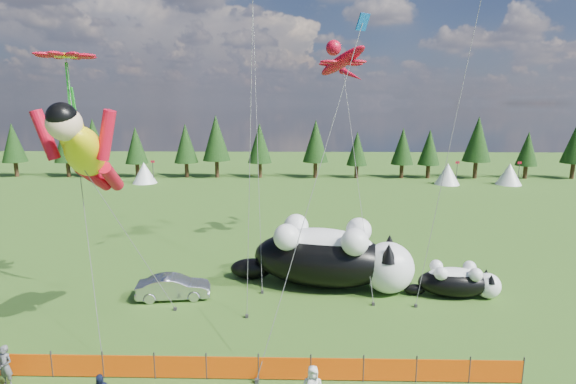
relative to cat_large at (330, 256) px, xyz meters
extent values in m
plane|color=#103509|center=(-4.32, -6.13, -1.85)|extent=(160.00, 160.00, 0.00)
cylinder|color=#262626|center=(-13.32, -9.13, -1.30)|extent=(0.06, 0.06, 1.10)
cylinder|color=#262626|center=(-11.32, -9.13, -1.30)|extent=(0.06, 0.06, 1.10)
cylinder|color=#262626|center=(-9.32, -9.13, -1.30)|extent=(0.06, 0.06, 1.10)
cylinder|color=#262626|center=(-7.32, -9.13, -1.30)|extent=(0.06, 0.06, 1.10)
cylinder|color=#262626|center=(-5.32, -9.13, -1.30)|extent=(0.06, 0.06, 1.10)
cylinder|color=#262626|center=(-3.32, -9.13, -1.30)|extent=(0.06, 0.06, 1.10)
cylinder|color=#262626|center=(-1.32, -9.13, -1.30)|extent=(0.06, 0.06, 1.10)
cylinder|color=#262626|center=(0.68, -9.13, -1.30)|extent=(0.06, 0.06, 1.10)
cylinder|color=#262626|center=(2.68, -9.13, -1.30)|extent=(0.06, 0.06, 1.10)
cylinder|color=#262626|center=(4.68, -9.13, -1.30)|extent=(0.06, 0.06, 1.10)
cylinder|color=#262626|center=(6.68, -9.13, -1.30)|extent=(0.06, 0.06, 1.10)
cube|color=#DE4604|center=(-12.32, -9.13, -1.35)|extent=(2.00, 0.04, 0.90)
cube|color=#DE4604|center=(-10.32, -9.13, -1.35)|extent=(2.00, 0.04, 0.90)
cube|color=#DE4604|center=(-8.32, -9.13, -1.35)|extent=(2.00, 0.04, 0.90)
cube|color=#DE4604|center=(-6.32, -9.13, -1.35)|extent=(2.00, 0.04, 0.90)
cube|color=#DE4604|center=(-4.32, -9.13, -1.35)|extent=(2.00, 0.04, 0.90)
cube|color=#DE4604|center=(-2.32, -9.13, -1.35)|extent=(2.00, 0.04, 0.90)
cube|color=#DE4604|center=(-0.32, -9.13, -1.35)|extent=(2.00, 0.04, 0.90)
cube|color=#DE4604|center=(1.68, -9.13, -1.35)|extent=(2.00, 0.04, 0.90)
cube|color=#DE4604|center=(3.68, -9.13, -1.35)|extent=(2.00, 0.04, 0.90)
cube|color=#DE4604|center=(5.68, -9.13, -1.35)|extent=(2.00, 0.04, 0.90)
ellipsoid|color=black|center=(-0.46, 0.10, -0.23)|extent=(8.69, 5.43, 3.23)
ellipsoid|color=white|center=(-0.46, 0.10, 0.57)|extent=(6.53, 3.95, 1.97)
sphere|color=white|center=(3.22, -0.72, -0.41)|extent=(2.87, 2.87, 2.87)
sphere|color=#CB4E6E|center=(4.41, -0.98, -0.41)|extent=(0.40, 0.40, 0.40)
ellipsoid|color=black|center=(-4.65, 1.04, -1.22)|extent=(2.72, 1.77, 1.25)
cone|color=black|center=(3.03, -1.56, 0.73)|extent=(1.00, 1.00, 1.00)
cone|color=black|center=(3.40, 0.12, 0.73)|extent=(1.00, 1.00, 1.00)
sphere|color=white|center=(1.72, 0.81, 1.29)|extent=(1.51, 1.51, 1.51)
sphere|color=white|center=(1.22, -1.46, 1.29)|extent=(1.51, 1.51, 1.51)
sphere|color=white|center=(-1.95, 1.63, 1.29)|extent=(1.51, 1.51, 1.51)
sphere|color=white|center=(-2.46, -0.64, 1.29)|extent=(1.51, 1.51, 1.51)
ellipsoid|color=black|center=(6.73, -1.24, -1.07)|extent=(3.99, 2.08, 1.55)
ellipsoid|color=white|center=(6.73, -1.24, -0.69)|extent=(3.01, 1.50, 0.95)
sphere|color=white|center=(8.53, -1.38, -1.16)|extent=(1.38, 1.38, 1.38)
sphere|color=#CB4E6E|center=(9.11, -1.42, -1.16)|extent=(0.19, 0.19, 0.19)
ellipsoid|color=black|center=(4.67, -1.09, -1.55)|extent=(1.24, 0.69, 0.60)
cone|color=black|center=(8.50, -1.79, -0.61)|extent=(0.48, 0.48, 0.48)
cone|color=black|center=(8.56, -0.96, -0.61)|extent=(0.48, 0.48, 0.48)
sphere|color=white|center=(7.71, -0.76, -0.34)|extent=(0.72, 0.72, 0.72)
sphere|color=white|center=(7.63, -1.87, -0.34)|extent=(0.72, 0.72, 0.72)
sphere|color=white|center=(5.91, -0.62, -0.34)|extent=(0.72, 0.72, 0.72)
sphere|color=white|center=(5.83, -1.74, -0.34)|extent=(0.72, 0.72, 0.72)
imported|color=#B9B9BE|center=(-8.57, -1.89, -1.20)|extent=(4.06, 1.92, 1.28)
imported|color=#57585D|center=(-12.72, -9.73, -1.03)|extent=(0.68, 0.54, 1.63)
cylinder|color=#595959|center=(-9.20, -5.21, 2.48)|extent=(0.03, 0.03, 9.41)
cube|color=#262626|center=(-8.13, -3.33, -1.77)|extent=(0.15, 0.15, 0.16)
cylinder|color=#595959|center=(1.59, 1.84, 4.81)|extent=(0.03, 0.03, 15.69)
cube|color=#262626|center=(2.15, -2.51, -1.77)|extent=(0.15, 0.15, 0.16)
cylinder|color=#595959|center=(-11.14, -5.86, 4.50)|extent=(0.03, 0.03, 13.25)
cube|color=#262626|center=(-9.94, -7.86, -1.77)|extent=(0.15, 0.15, 0.16)
cube|color=#1A9121|center=(-12.34, -3.86, 8.23)|extent=(0.20, 0.20, 4.35)
cylinder|color=#595959|center=(-4.21, -2.50, 6.82)|extent=(0.03, 0.03, 17.31)
cube|color=#262626|center=(-4.35, -4.04, -1.77)|extent=(0.15, 0.15, 0.16)
cylinder|color=#595959|center=(6.87, -0.01, 9.64)|extent=(0.03, 0.03, 23.84)
cube|color=#262626|center=(4.33, -2.67, -1.77)|extent=(0.15, 0.15, 0.16)
cylinder|color=#595959|center=(-1.31, -7.43, 5.05)|extent=(0.03, 0.03, 14.60)
cube|color=#262626|center=(-3.37, -9.32, -1.77)|extent=(0.15, 0.15, 0.16)
cylinder|color=#595959|center=(-4.37, 2.86, 7.31)|extent=(0.03, 0.03, 19.73)
cube|color=#262626|center=(-3.82, -1.13, -1.77)|extent=(0.15, 0.15, 0.16)
camera|label=1|loc=(-1.82, -24.61, 8.58)|focal=28.00mm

